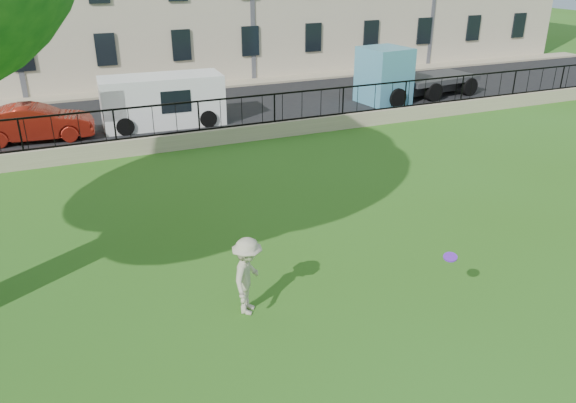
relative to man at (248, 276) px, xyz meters
name	(u,v)px	position (x,y,z in m)	size (l,w,h in m)	color
ground	(363,322)	(1.91, -1.24, -0.81)	(120.00, 120.00, 0.00)	#336518
retaining_wall	(200,138)	(1.91, 10.76, -0.51)	(50.00, 0.40, 0.60)	gray
iron_railing	(199,116)	(1.91, 10.76, 0.34)	(50.00, 0.05, 1.13)	black
street	(173,116)	(1.91, 15.46, -0.81)	(60.00, 9.00, 0.01)	black
sidewalk	(151,91)	(1.91, 20.66, -0.75)	(60.00, 1.40, 0.12)	gray
man	(248,276)	(0.00, 0.00, 0.00)	(1.05, 0.60, 1.63)	#BEB49A
frisbee	(450,257)	(3.62, -1.52, 0.41)	(0.27, 0.27, 0.03)	#6823CA
red_sedan	(36,123)	(-3.65, 13.93, -0.12)	(1.46, 4.20, 1.38)	#A32114
white_van	(163,101)	(1.27, 14.16, 0.22)	(4.91, 1.92, 2.06)	white
blue_truck	(417,71)	(13.91, 14.16, 0.49)	(6.23, 2.21, 2.61)	#54A2C5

